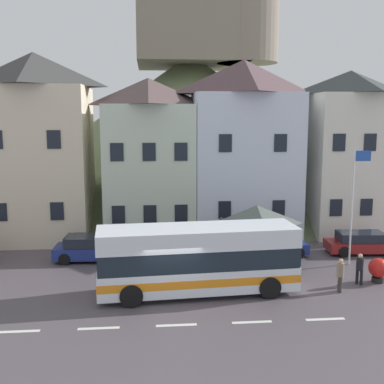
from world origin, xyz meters
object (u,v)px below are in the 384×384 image
Objects in this scene: transit_bus at (198,260)px; parked_car_02 at (90,248)px; bus_shelter at (257,215)px; parked_car_00 at (272,244)px; townhouse_03 at (243,148)px; pedestrian_01 at (360,267)px; parked_car_01 at (363,243)px; pedestrian_00 at (262,257)px; townhouse_01 at (37,148)px; harbour_buoy at (378,269)px; hilltop_castle at (191,122)px; pedestrian_03 at (281,261)px; flagpole at (354,198)px; townhouse_02 at (149,158)px; townhouse_04 at (347,152)px; public_bench at (231,246)px; pedestrian_02 at (340,274)px.

parked_car_02 is at bearing 130.49° from transit_bus.
parked_car_00 is (1.45, 2.12, -2.24)m from bus_shelter.
townhouse_03 is at bearing 93.18° from parked_car_00.
parked_car_02 is 14.46m from pedestrian_01.
pedestrian_00 reaches higher than parked_car_01.
townhouse_01 reaches higher than pedestrian_00.
townhouse_01 is at bearing 168.61° from parked_car_01.
townhouse_03 reaches higher than harbour_buoy.
parked_car_02 is at bearing 158.62° from pedestrian_01.
pedestrian_03 is (2.17, -26.43, -6.67)m from hilltop_castle.
parked_car_00 is 6.42m from harbour_buoy.
flagpole is (0.95, 3.12, 2.83)m from pedestrian_01.
pedestrian_01 is 0.92× the size of pedestrian_03.
parked_car_01 is 2.78× the size of pedestrian_00.
transit_bus reaches higher than harbour_buoy.
townhouse_02 is at bearing 158.82° from parked_car_01.
pedestrian_00 is at bearing 155.96° from pedestrian_01.
pedestrian_01 is (-3.89, -11.07, -4.72)m from townhouse_04.
public_bench is 0.28× the size of flagpole.
pedestrian_03 reaches higher than pedestrian_01.
pedestrian_01 is 3.73m from pedestrian_03.
townhouse_01 is 17.56m from pedestrian_03.
parked_car_01 is at bearing 16.20° from bus_shelter.
parked_car_00 is 4.05m from pedestrian_03.
townhouse_02 is 13.71m from flagpole.
flagpole is at bearing -0.20° from bus_shelter.
hilltop_castle reaches higher than townhouse_02.
bus_shelter is 2.33× the size of pedestrian_01.
hilltop_castle is at bearing 114.38° from parked_car_01.
pedestrian_02 is at bearing -147.59° from pedestrian_01.
townhouse_02 is at bearing 126.01° from pedestrian_02.
harbour_buoy is at bearing -104.61° from townhouse_04.
pedestrian_02 is (4.36, -28.53, -6.72)m from hilltop_castle.
townhouse_01 is 21.05m from pedestrian_01.
parked_car_01 is at bearing 23.72° from transit_bus.
parked_car_01 is 2.55× the size of public_bench.
transit_bus is 5.97× the size of pedestrian_01.
public_bench is 8.36m from harbour_buoy.
townhouse_02 is 8.76× the size of harbour_buoy.
hilltop_castle is 29.09m from harbour_buoy.
harbour_buoy is (8.98, 0.61, -0.89)m from transit_bus.
pedestrian_01 is at bearing -19.27° from parked_car_02.
parked_car_01 is (-1.31, -5.91, -4.97)m from townhouse_04.
parked_car_02 is 2.56× the size of pedestrian_02.
townhouse_04 is at bearing 20.59° from parked_car_02.
flagpole is at bearing -36.20° from townhouse_02.
townhouse_04 is 7.84m from parked_car_01.
townhouse_03 is 9.95m from parked_car_01.
townhouse_03 is at bearing 120.61° from flagpole.
harbour_buoy is (5.41, -1.69, -0.26)m from pedestrian_00.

